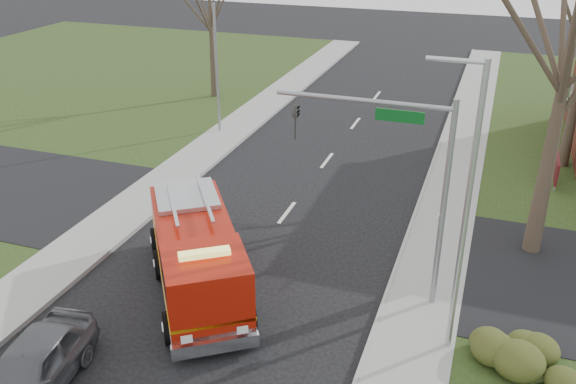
% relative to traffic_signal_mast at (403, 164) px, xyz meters
% --- Properties ---
extents(ground, '(120.00, 120.00, 0.00)m').
position_rel_traffic_signal_mast_xyz_m(ground, '(-5.21, -1.50, -4.71)').
color(ground, black).
rests_on(ground, ground).
extents(sidewalk_right, '(2.40, 80.00, 0.15)m').
position_rel_traffic_signal_mast_xyz_m(sidewalk_right, '(0.99, -1.50, -4.63)').
color(sidewalk_right, gray).
rests_on(sidewalk_right, ground).
extents(sidewalk_left, '(2.40, 80.00, 0.15)m').
position_rel_traffic_signal_mast_xyz_m(sidewalk_left, '(-11.41, -1.50, -4.63)').
color(sidewalk_left, gray).
rests_on(sidewalk_left, ground).
extents(health_center_sign, '(0.12, 2.00, 1.40)m').
position_rel_traffic_signal_mast_xyz_m(health_center_sign, '(5.29, 11.00, -3.83)').
color(health_center_sign, '#4D1215').
rests_on(health_center_sign, ground).
extents(hedge_corner, '(2.80, 2.00, 0.90)m').
position_rel_traffic_signal_mast_xyz_m(hedge_corner, '(3.79, -2.50, -4.13)').
color(hedge_corner, '#323914').
rests_on(hedge_corner, lawn_right).
extents(bare_tree_near, '(6.00, 6.00, 12.00)m').
position_rel_traffic_signal_mast_xyz_m(bare_tree_near, '(4.29, 4.50, 2.71)').
color(bare_tree_near, '#342B1F').
rests_on(bare_tree_near, ground).
extents(bare_tree_left, '(4.50, 4.50, 9.00)m').
position_rel_traffic_signal_mast_xyz_m(bare_tree_left, '(-15.21, 18.50, 0.86)').
color(bare_tree_left, '#342B1F').
rests_on(bare_tree_left, ground).
extents(traffic_signal_mast, '(5.29, 0.18, 6.80)m').
position_rel_traffic_signal_mast_xyz_m(traffic_signal_mast, '(0.00, 0.00, 0.00)').
color(traffic_signal_mast, gray).
rests_on(traffic_signal_mast, ground).
extents(streetlight_pole, '(1.48, 0.16, 8.40)m').
position_rel_traffic_signal_mast_xyz_m(streetlight_pole, '(1.93, -2.00, -0.16)').
color(streetlight_pole, '#B7BABF').
rests_on(streetlight_pole, ground).
extents(utility_pole_far, '(0.14, 0.14, 7.00)m').
position_rel_traffic_signal_mast_xyz_m(utility_pole_far, '(-12.01, 12.50, -1.21)').
color(utility_pole_far, gray).
rests_on(utility_pole_far, ground).
extents(fire_engine, '(5.98, 7.18, 2.85)m').
position_rel_traffic_signal_mast_xyz_m(fire_engine, '(-6.04, -1.79, -3.42)').
color(fire_engine, '#9A1407').
rests_on(fire_engine, ground).
extents(parked_car_maroon, '(2.40, 4.68, 1.52)m').
position_rel_traffic_signal_mast_xyz_m(parked_car_maroon, '(-8.01, -7.32, -3.95)').
color(parked_car_maroon, '#4F5156').
rests_on(parked_car_maroon, ground).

